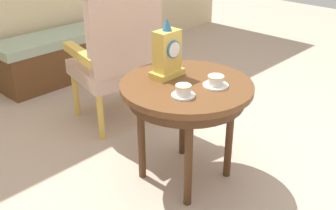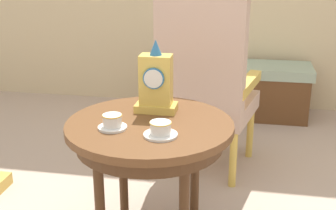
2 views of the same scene
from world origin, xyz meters
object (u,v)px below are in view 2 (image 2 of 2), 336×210
at_px(side_table, 150,138).
at_px(teacup_right, 161,130).
at_px(window_bench, 239,89).
at_px(teacup_left, 112,122).
at_px(mantel_clock, 156,83).
at_px(armchair, 205,81).

distance_m(side_table, teacup_right, 0.19).
xyz_separation_m(side_table, window_bench, (0.34, 1.86, -0.32)).
relative_size(teacup_left, teacup_right, 0.88).
bearing_deg(side_table, mantel_clock, 90.41).
distance_m(side_table, armchair, 0.80).
bearing_deg(teacup_right, teacup_left, 168.91).
height_order(side_table, window_bench, side_table).
bearing_deg(teacup_left, teacup_right, -11.09).
xyz_separation_m(mantel_clock, armchair, (0.16, 0.63, -0.16)).
relative_size(side_table, window_bench, 0.63).
bearing_deg(window_bench, teacup_left, -103.74).
relative_size(mantel_clock, window_bench, 0.29).
relative_size(side_table, teacup_right, 5.28).
height_order(teacup_left, armchair, armchair).
relative_size(teacup_left, armchair, 0.11).
height_order(mantel_clock, armchair, armchair).
height_order(side_table, teacup_left, teacup_left).
bearing_deg(window_bench, armchair, -99.34).
bearing_deg(armchair, teacup_left, -108.94).
bearing_deg(teacup_left, window_bench, 76.26).
distance_m(teacup_right, armchair, 0.93).
bearing_deg(teacup_left, side_table, 35.44).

